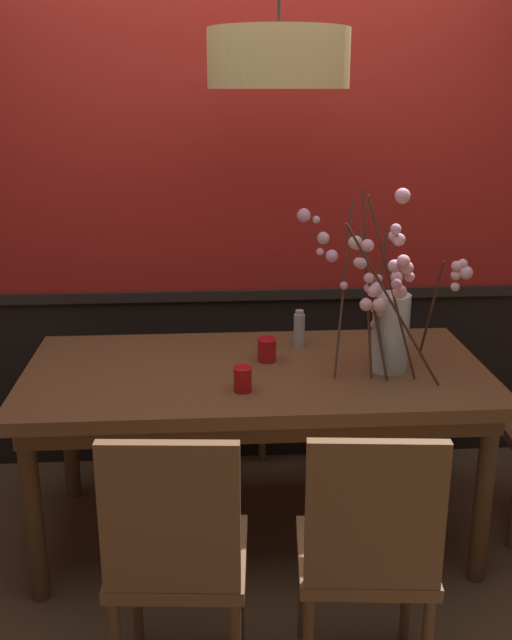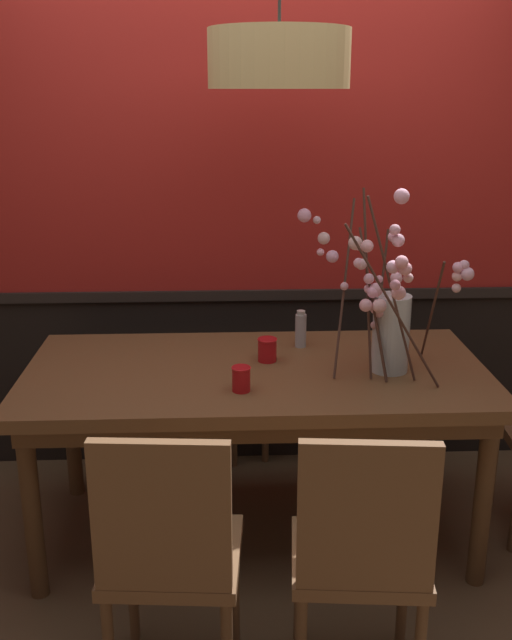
% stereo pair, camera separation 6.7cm
% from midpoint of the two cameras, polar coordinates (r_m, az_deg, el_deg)
% --- Properties ---
extents(ground_plane, '(24.00, 24.00, 0.00)m').
position_cam_midpoint_polar(ground_plane, '(3.37, 0.59, -16.13)').
color(ground_plane, brown).
extents(back_wall, '(5.25, 0.14, 2.75)m').
position_cam_midpoint_polar(back_wall, '(3.60, -0.01, 9.56)').
color(back_wall, black).
rests_on(back_wall, ground).
extents(dining_table, '(1.88, 0.93, 0.77)m').
position_cam_midpoint_polar(dining_table, '(3.04, 0.63, -5.25)').
color(dining_table, brown).
rests_on(dining_table, ground).
extents(chair_near_side_right, '(0.45, 0.42, 0.94)m').
position_cam_midpoint_polar(chair_near_side_right, '(2.36, 9.01, -17.30)').
color(chair_near_side_right, brown).
rests_on(chair_near_side_right, ground).
extents(chair_near_side_left, '(0.45, 0.44, 0.96)m').
position_cam_midpoint_polar(chair_near_side_left, '(2.33, -5.87, -17.40)').
color(chair_near_side_left, brown).
rests_on(chair_near_side_left, ground).
extents(chair_far_side_right, '(0.45, 0.40, 0.95)m').
position_cam_midpoint_polar(chair_far_side_right, '(3.95, 3.77, -2.28)').
color(chair_far_side_right, brown).
rests_on(chair_far_side_right, ground).
extents(chair_far_side_left, '(0.42, 0.43, 0.89)m').
position_cam_midpoint_polar(chair_far_side_left, '(3.91, -4.01, -2.89)').
color(chair_far_side_left, brown).
rests_on(chair_far_side_left, ground).
extents(vase_with_blossoms, '(0.68, 0.59, 0.76)m').
position_cam_midpoint_polar(vase_with_blossoms, '(2.94, 10.85, 0.23)').
color(vase_with_blossoms, silver).
rests_on(vase_with_blossoms, dining_table).
extents(candle_holder_nearer_center, '(0.07, 0.07, 0.10)m').
position_cam_midpoint_polar(candle_holder_nearer_center, '(2.77, -0.46, -4.59)').
color(candle_holder_nearer_center, red).
rests_on(candle_holder_nearer_center, dining_table).
extents(candle_holder_nearer_edge, '(0.08, 0.08, 0.10)m').
position_cam_midpoint_polar(candle_holder_nearer_edge, '(3.07, 1.51, -2.31)').
color(candle_holder_nearer_edge, red).
rests_on(candle_holder_nearer_edge, dining_table).
extents(condiment_bottle, '(0.05, 0.05, 0.17)m').
position_cam_midpoint_polar(condiment_bottle, '(3.24, 4.08, -0.74)').
color(condiment_bottle, '#ADADB2').
rests_on(condiment_bottle, dining_table).
extents(pendant_lamp, '(0.53, 0.53, 0.89)m').
position_cam_midpoint_polar(pendant_lamp, '(2.89, 2.50, 19.58)').
color(pendant_lamp, tan).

